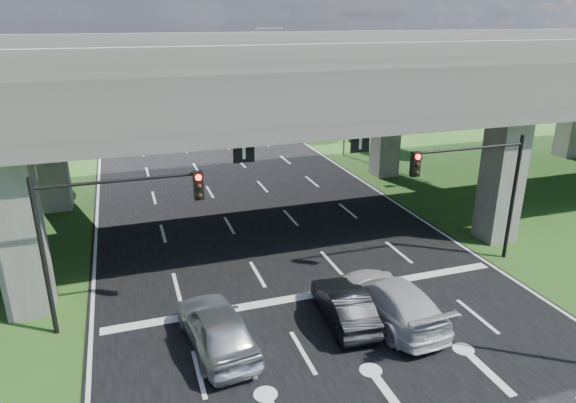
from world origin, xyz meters
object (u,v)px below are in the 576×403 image
signal_left (105,221)px  car_dark (344,305)px  signal_right (478,179)px  car_silver (217,327)px  car_white (390,300)px  streetlight_far (341,84)px  streetlight_beyond (281,66)px

signal_left → car_dark: (8.17, -2.60, -3.47)m
signal_left → signal_right: bearing=0.0°
car_silver → car_white: (6.63, -0.22, -0.02)m
signal_right → car_silver: (-12.36, -2.75, -3.33)m
streetlight_far → car_silver: 27.55m
signal_right → signal_left: size_ratio=1.00×
streetlight_far → car_silver: size_ratio=2.06×
signal_right → car_white: size_ratio=1.08×
signal_left → streetlight_beyond: streetlight_beyond is taller
streetlight_far → car_dark: 25.19m
streetlight_far → streetlight_beyond: bearing=90.0°
streetlight_beyond → car_silver: bearing=-110.7°
signal_left → car_silver: 5.43m
signal_right → streetlight_far: streetlight_far is taller
streetlight_beyond → signal_right: bearing=-93.6°
signal_right → signal_left: 15.65m
streetlight_far → signal_left: bearing=-131.8°
streetlight_beyond → car_silver: (-14.63, -38.81, -4.99)m
car_white → signal_left: bearing=-20.7°
car_white → car_silver: bearing=-5.9°
signal_left → streetlight_far: (17.92, 20.06, 1.66)m
signal_right → streetlight_far: 20.25m
car_dark → car_silver: bearing=6.6°
signal_right → car_white: (-5.73, -2.98, -3.35)m
signal_right → car_dark: size_ratio=1.44×
signal_left → car_dark: bearing=-17.6°
streetlight_beyond → car_white: 40.16m
car_dark → car_white: size_ratio=0.76×
car_silver → car_white: bearing=171.8°
signal_left → streetlight_beyond: size_ratio=0.60×
signal_left → car_dark: 9.25m
streetlight_far → car_white: size_ratio=1.81×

